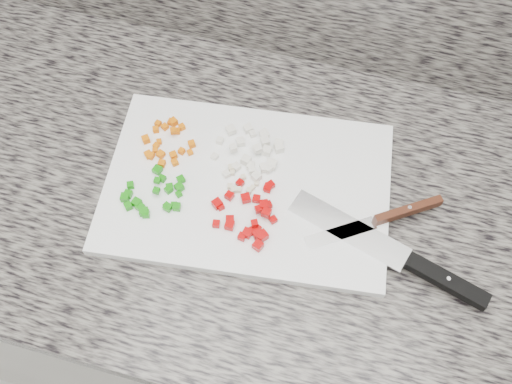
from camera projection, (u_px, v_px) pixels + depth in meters
cabinet at (282, 297)px, 1.31m from camera, size 3.92×0.62×0.86m
countertop at (294, 207)px, 0.92m from camera, size 3.96×0.64×0.04m
cutting_board at (247, 187)px, 0.90m from camera, size 0.48×0.35×0.01m
carrot_pile at (166, 142)px, 0.93m from camera, size 0.09×0.09×0.02m
onion_pile at (257, 153)px, 0.92m from camera, size 0.11×0.11×0.02m
green_pepper_pile at (153, 196)px, 0.88m from camera, size 0.10×0.09×0.02m
red_pepper_pile at (250, 216)px, 0.86m from camera, size 0.11×0.12×0.02m
garlic_pile at (239, 183)px, 0.89m from camera, size 0.06×0.05×0.01m
chef_knife at (412, 263)px, 0.83m from camera, size 0.31×0.12×0.02m
paring_knife at (391, 216)px, 0.86m from camera, size 0.19×0.14×0.02m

